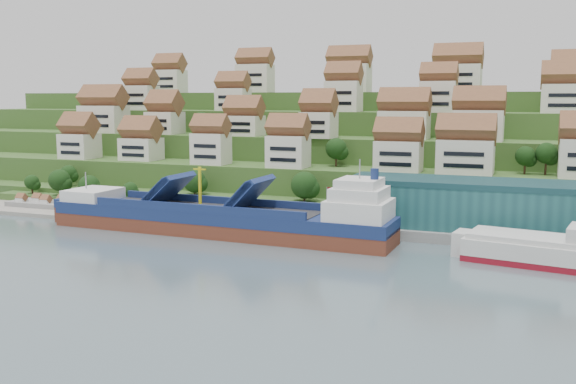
% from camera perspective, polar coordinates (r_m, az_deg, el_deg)
% --- Properties ---
extents(ground, '(300.00, 300.00, 0.00)m').
position_cam_1_polar(ground, '(137.05, -5.04, -3.94)').
color(ground, slate).
rests_on(ground, ground).
extents(quay, '(180.00, 14.00, 2.20)m').
position_cam_1_polar(quay, '(143.52, 4.82, -2.93)').
color(quay, gray).
rests_on(quay, ground).
extents(pebble_beach, '(45.00, 20.00, 1.00)m').
position_cam_1_polar(pebble_beach, '(178.83, -20.25, -1.38)').
color(pebble_beach, gray).
rests_on(pebble_beach, ground).
extents(hillside, '(260.00, 128.00, 31.00)m').
position_cam_1_polar(hillside, '(232.19, 6.20, 3.74)').
color(hillside, '#2D4C1E').
rests_on(hillside, ground).
extents(hillside_village, '(155.19, 62.64, 29.65)m').
position_cam_1_polar(hillside_village, '(191.64, 2.67, 7.02)').
color(hillside_village, silver).
rests_on(hillside_village, ground).
extents(hillside_trees, '(137.18, 62.12, 30.54)m').
position_cam_1_polar(hillside_trees, '(178.57, -2.95, 3.97)').
color(hillside_trees, '#193C14').
rests_on(hillside_trees, ground).
extents(warehouse, '(60.00, 15.00, 10.00)m').
position_cam_1_polar(warehouse, '(139.18, 17.84, -1.11)').
color(warehouse, '#21585A').
rests_on(warehouse, quay).
extents(flagpole, '(1.28, 0.16, 8.00)m').
position_cam_1_polar(flagpole, '(138.31, 3.52, -0.91)').
color(flagpole, gray).
rests_on(flagpole, quay).
extents(beach_huts, '(14.40, 3.70, 2.20)m').
position_cam_1_polar(beach_huts, '(178.98, -21.02, -0.89)').
color(beach_huts, white).
rests_on(beach_huts, pebble_beach).
extents(cargo_ship, '(77.78, 14.26, 17.18)m').
position_cam_1_polar(cargo_ship, '(138.10, -5.58, -2.47)').
color(cargo_ship, brown).
rests_on(cargo_ship, ground).
extents(second_ship, '(29.26, 14.78, 8.10)m').
position_cam_1_polar(second_ship, '(121.85, 22.34, -4.92)').
color(second_ship, maroon).
rests_on(second_ship, ground).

